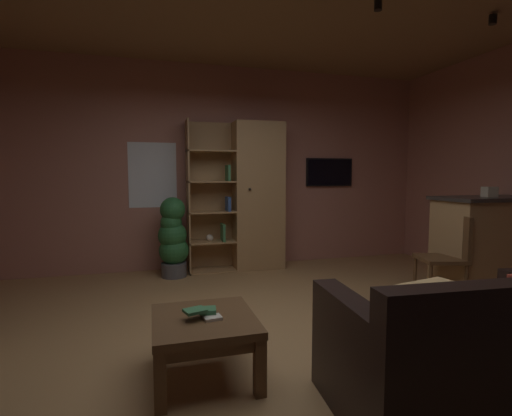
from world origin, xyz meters
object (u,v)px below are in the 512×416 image
coffee_table (204,329)px  wall_mounted_tv (329,172)px  table_book_2 (195,311)px  dining_chair (448,252)px  table_book_1 (208,310)px  table_book_0 (213,318)px  kitchen_bar_counter (495,245)px  leather_couch (471,359)px  tissue_box (489,192)px  bookshelf_cabinet (252,197)px  potted_floor_plant (173,238)px

coffee_table → wall_mounted_tv: wall_mounted_tv is taller
coffee_table → wall_mounted_tv: 3.94m
table_book_2 → dining_chair: bearing=16.5°
coffee_table → table_book_1: table_book_1 is taller
coffee_table → wall_mounted_tv: bearing=51.2°
table_book_0 → kitchen_bar_counter: bearing=15.5°
leather_couch → wall_mounted_tv: bearing=75.3°
tissue_box → table_book_1: (-3.21, -0.83, -0.71)m
tissue_box → table_book_2: tissue_box is taller
bookshelf_cabinet → table_book_0: size_ratio=18.54×
bookshelf_cabinet → dining_chair: (1.60, -1.97, -0.50)m
leather_couch → potted_floor_plant: (-1.46, 3.35, 0.21)m
kitchen_bar_counter → table_book_2: bearing=-165.4°
kitchen_bar_counter → potted_floor_plant: (-3.43, 1.72, -0.04)m
tissue_box → potted_floor_plant: (-3.29, 1.74, -0.64)m
bookshelf_cabinet → kitchen_bar_counter: (2.31, -1.88, -0.48)m
table_book_2 → coffee_table: bearing=22.6°
kitchen_bar_counter → dining_chair: size_ratio=1.49×
coffee_table → kitchen_bar_counter: bearing=14.4°
leather_couch → potted_floor_plant: bearing=113.5°
table_book_1 → potted_floor_plant: size_ratio=0.10×
table_book_0 → dining_chair: (2.62, 0.84, 0.11)m
tissue_box → potted_floor_plant: size_ratio=0.11×
table_book_1 → potted_floor_plant: potted_floor_plant is taller
leather_couch → table_book_2: (-1.46, 0.73, 0.16)m
coffee_table → table_book_2: (-0.06, -0.03, 0.14)m
kitchen_bar_counter → wall_mounted_tv: (-1.00, 2.09, 0.83)m
table_book_2 → potted_floor_plant: size_ratio=0.13×
leather_couch → table_book_1: bearing=150.5°
wall_mounted_tv → kitchen_bar_counter: bearing=-64.4°
leather_couch → potted_floor_plant: 3.66m
potted_floor_plant → bookshelf_cabinet: bearing=8.3°
coffee_table → potted_floor_plant: potted_floor_plant is taller
dining_chair → leather_couch: bearing=-129.3°
tissue_box → potted_floor_plant: 3.78m
dining_chair → coffee_table: bearing=-163.6°
kitchen_bar_counter → wall_mounted_tv: 2.46m
tissue_box → wall_mounted_tv: 2.29m
table_book_0 → dining_chair: size_ratio=0.12×
bookshelf_cabinet → potted_floor_plant: (-1.12, -0.16, -0.51)m
kitchen_bar_counter → table_book_0: size_ratio=12.22×
table_book_2 → dining_chair: size_ratio=0.15×
tissue_box → leather_couch: 2.58m
dining_chair → potted_floor_plant: (-2.72, 1.81, -0.01)m
kitchen_bar_counter → tissue_box: tissue_box is taller
coffee_table → dining_chair: dining_chair is taller
leather_couch → table_book_2: size_ratio=11.85×
tissue_box → coffee_table: 3.45m
tissue_box → leather_couch: bearing=-138.8°
leather_couch → coffee_table: size_ratio=2.31×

